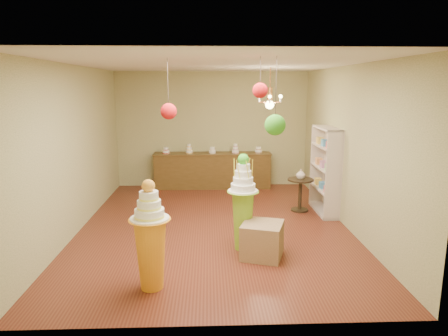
{
  "coord_description": "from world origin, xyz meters",
  "views": [
    {
      "loc": [
        -0.1,
        -7.25,
        2.62
      ],
      "look_at": [
        0.19,
        0.0,
        1.13
      ],
      "focal_mm": 32.0,
      "sensor_mm": 36.0,
      "label": 1
    }
  ],
  "objects_px": {
    "pedestal_orange": "(151,244)",
    "sideboard": "(212,170)",
    "pedestal_green": "(243,209)",
    "round_table": "(300,190)"
  },
  "relations": [
    {
      "from": "pedestal_orange",
      "to": "sideboard",
      "type": "bearing_deg",
      "value": 80.84
    },
    {
      "from": "pedestal_green",
      "to": "sideboard",
      "type": "height_order",
      "value": "pedestal_green"
    },
    {
      "from": "pedestal_orange",
      "to": "sideboard",
      "type": "relative_size",
      "value": 0.48
    },
    {
      "from": "pedestal_green",
      "to": "round_table",
      "type": "relative_size",
      "value": 2.26
    },
    {
      "from": "pedestal_green",
      "to": "round_table",
      "type": "distance_m",
      "value": 2.45
    },
    {
      "from": "sideboard",
      "to": "round_table",
      "type": "height_order",
      "value": "sideboard"
    },
    {
      "from": "pedestal_green",
      "to": "pedestal_orange",
      "type": "bearing_deg",
      "value": -136.37
    },
    {
      "from": "pedestal_orange",
      "to": "round_table",
      "type": "xyz_separation_m",
      "value": [
        2.7,
        3.24,
        -0.16
      ]
    },
    {
      "from": "sideboard",
      "to": "pedestal_green",
      "type": "bearing_deg",
      "value": -83.73
    },
    {
      "from": "pedestal_orange",
      "to": "round_table",
      "type": "relative_size",
      "value": 2.1
    }
  ]
}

